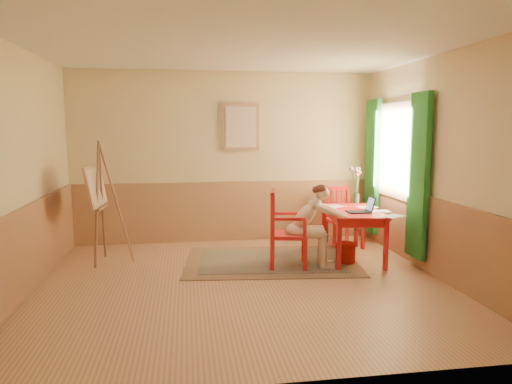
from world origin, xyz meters
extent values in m
cube|color=tan|center=(0.00, 0.00, -0.01)|extent=(5.00, 4.50, 0.02)
cube|color=white|center=(0.00, 0.00, 2.81)|extent=(5.00, 4.50, 0.02)
cube|color=#DDC287|center=(0.00, 2.26, 1.40)|extent=(5.00, 0.02, 2.80)
cube|color=#DDC287|center=(0.00, -2.26, 1.40)|extent=(5.00, 0.02, 2.80)
cube|color=#DDC287|center=(-2.51, 0.00, 1.40)|extent=(0.02, 4.50, 2.80)
cube|color=#DDC287|center=(2.51, 0.00, 1.40)|extent=(0.02, 4.50, 2.80)
cube|color=#AE7C56|center=(0.00, 2.23, 0.50)|extent=(5.00, 0.04, 1.00)
cube|color=#AE7C56|center=(-2.48, 0.00, 0.50)|extent=(0.04, 4.50, 1.00)
cube|color=#AE7C56|center=(2.48, 0.00, 0.50)|extent=(0.04, 4.50, 1.00)
cube|color=white|center=(2.47, 1.10, 1.55)|extent=(0.02, 1.00, 1.30)
cube|color=tan|center=(2.45, 1.10, 1.55)|extent=(0.03, 1.12, 1.42)
cube|color=#217E3A|center=(2.40, 0.32, 1.25)|extent=(0.08, 0.45, 2.20)
cube|color=#217E3A|center=(2.40, 1.88, 1.25)|extent=(0.08, 0.45, 2.20)
cube|color=tan|center=(0.25, 2.21, 1.90)|extent=(0.60, 0.04, 0.76)
cube|color=beige|center=(0.25, 2.19, 1.90)|extent=(0.50, 0.02, 0.66)
cube|color=#8C7251|center=(0.51, 0.88, 0.01)|extent=(2.55, 1.83, 0.01)
cube|color=black|center=(0.51, 0.88, 0.01)|extent=(2.11, 1.40, 0.01)
cube|color=red|center=(1.70, 0.83, 0.70)|extent=(0.85, 1.27, 0.04)
cube|color=red|center=(1.70, 0.83, 0.63)|extent=(0.74, 1.16, 0.10)
cube|color=red|center=(1.33, 0.32, 0.34)|extent=(0.06, 0.06, 0.68)
cube|color=red|center=(1.95, 0.25, 0.34)|extent=(0.06, 0.06, 0.68)
cube|color=red|center=(1.45, 1.42, 0.34)|extent=(0.06, 0.06, 0.68)
cube|color=red|center=(2.07, 1.35, 0.34)|extent=(0.06, 0.06, 0.68)
cube|color=red|center=(0.70, 0.58, 0.45)|extent=(0.57, 0.55, 0.05)
cube|color=red|center=(0.45, 0.43, 0.21)|extent=(0.06, 0.06, 0.43)
cube|color=red|center=(0.87, 0.34, 0.21)|extent=(0.06, 0.06, 0.43)
cube|color=red|center=(0.53, 0.83, 0.21)|extent=(0.06, 0.06, 0.43)
cube|color=red|center=(0.95, 0.74, 0.21)|extent=(0.06, 0.06, 0.43)
cube|color=red|center=(0.45, 0.43, 0.76)|extent=(0.06, 0.06, 0.58)
cube|color=red|center=(0.53, 0.83, 0.76)|extent=(0.06, 0.06, 0.58)
cube|color=red|center=(0.49, 0.63, 1.02)|extent=(0.15, 0.46, 0.06)
cube|color=red|center=(0.47, 0.52, 0.75)|extent=(0.04, 0.05, 0.47)
cube|color=red|center=(0.49, 0.63, 0.75)|extent=(0.04, 0.05, 0.47)
cube|color=red|center=(0.51, 0.73, 0.75)|extent=(0.04, 0.05, 0.47)
cube|color=red|center=(0.66, 0.38, 0.71)|extent=(0.43, 0.13, 0.04)
cube|color=red|center=(0.86, 0.34, 0.59)|extent=(0.05, 0.05, 0.23)
cube|color=red|center=(0.74, 0.79, 0.71)|extent=(0.43, 0.13, 0.04)
cube|color=red|center=(0.94, 0.74, 0.59)|extent=(0.05, 0.05, 0.23)
cube|color=red|center=(1.82, 1.68, 0.40)|extent=(0.43, 0.44, 0.04)
cube|color=red|center=(1.63, 1.86, 0.19)|extent=(0.05, 0.05, 0.38)
cube|color=red|center=(1.65, 1.48, 0.19)|extent=(0.05, 0.05, 0.38)
cube|color=red|center=(2.00, 1.88, 0.19)|extent=(0.05, 0.05, 0.38)
cube|color=red|center=(2.01, 1.50, 0.19)|extent=(0.05, 0.05, 0.38)
cube|color=red|center=(1.63, 1.86, 0.68)|extent=(0.05, 0.05, 0.51)
cube|color=red|center=(2.00, 1.88, 0.68)|extent=(0.05, 0.05, 0.51)
cube|color=red|center=(1.81, 1.87, 0.90)|extent=(0.41, 0.06, 0.06)
cube|color=red|center=(1.72, 1.87, 0.66)|extent=(0.04, 0.03, 0.42)
cube|color=red|center=(1.81, 1.87, 0.66)|extent=(0.04, 0.03, 0.42)
cube|color=red|center=(1.91, 1.87, 0.66)|extent=(0.04, 0.03, 0.42)
cube|color=red|center=(1.64, 1.67, 0.62)|extent=(0.05, 0.38, 0.03)
cube|color=red|center=(1.65, 1.49, 0.52)|extent=(0.04, 0.04, 0.20)
cube|color=red|center=(2.00, 1.69, 0.62)|extent=(0.05, 0.38, 0.03)
cube|color=red|center=(2.01, 1.51, 0.52)|extent=(0.04, 0.04, 0.20)
ellipsoid|color=beige|center=(0.79, 0.58, 0.50)|extent=(0.32, 0.37, 0.21)
cylinder|color=beige|center=(0.96, 0.47, 0.49)|extent=(0.42, 0.22, 0.14)
cylinder|color=beige|center=(0.99, 0.62, 0.49)|extent=(0.42, 0.22, 0.14)
cylinder|color=beige|center=(1.14, 0.43, 0.26)|extent=(0.12, 0.12, 0.46)
cylinder|color=beige|center=(1.17, 0.59, 0.26)|extent=(0.12, 0.12, 0.46)
cube|color=beige|center=(1.20, 0.42, 0.03)|extent=(0.20, 0.12, 0.07)
cube|color=beige|center=(1.23, 0.57, 0.03)|extent=(0.20, 0.12, 0.07)
ellipsoid|color=beige|center=(0.92, 0.56, 0.70)|extent=(0.48, 0.34, 0.48)
ellipsoid|color=beige|center=(1.05, 0.53, 0.88)|extent=(0.23, 0.30, 0.16)
sphere|color=beige|center=(1.14, 0.51, 1.02)|extent=(0.21, 0.21, 0.18)
ellipsoid|color=#552417|center=(1.12, 0.51, 1.08)|extent=(0.20, 0.21, 0.13)
sphere|color=#552417|center=(1.05, 0.53, 1.07)|extent=(0.11, 0.11, 0.09)
cylinder|color=beige|center=(1.11, 0.38, 0.83)|extent=(0.21, 0.14, 0.13)
cylinder|color=beige|center=(1.31, 0.36, 0.75)|extent=(0.27, 0.08, 0.15)
sphere|color=beige|center=(1.19, 0.36, 0.80)|extent=(0.09, 0.09, 0.08)
sphere|color=beige|center=(1.43, 0.36, 0.71)|extent=(0.08, 0.08, 0.07)
cylinder|color=beige|center=(1.16, 0.64, 0.83)|extent=(0.20, 0.10, 0.13)
cylinder|color=beige|center=(1.35, 0.58, 0.75)|extent=(0.27, 0.17, 0.15)
sphere|color=beige|center=(1.25, 0.63, 0.80)|extent=(0.09, 0.09, 0.08)
sphere|color=beige|center=(1.46, 0.53, 0.71)|extent=(0.08, 0.08, 0.07)
cube|color=#1E2338|center=(1.70, 0.64, 0.73)|extent=(0.31, 0.22, 0.02)
cube|color=#2D3342|center=(1.70, 0.64, 0.73)|extent=(0.27, 0.18, 0.00)
cube|color=#1E2338|center=(1.88, 0.65, 0.84)|extent=(0.07, 0.22, 0.21)
cube|color=#99BFF2|center=(1.87, 0.65, 0.83)|extent=(0.05, 0.18, 0.17)
cube|color=white|center=(2.06, 0.30, 0.72)|extent=(0.36, 0.32, 0.00)
cube|color=white|center=(1.99, 1.05, 0.72)|extent=(0.31, 0.24, 0.00)
cube|color=white|center=(1.53, 1.15, 0.72)|extent=(0.36, 0.34, 0.00)
cube|color=white|center=(2.02, 0.67, 0.72)|extent=(0.30, 0.22, 0.00)
cylinder|color=#3F724C|center=(1.97, 1.43, 0.80)|extent=(0.09, 0.09, 0.15)
cylinder|color=#3F7233|center=(1.94, 1.48, 1.05)|extent=(0.07, 0.12, 0.40)
sphere|color=#728CD8|center=(1.91, 1.54, 1.25)|extent=(0.06, 0.06, 0.06)
cylinder|color=#3F7233|center=(1.94, 1.39, 1.06)|extent=(0.06, 0.09, 0.42)
sphere|color=pink|center=(1.92, 1.35, 1.27)|extent=(0.04, 0.04, 0.04)
cylinder|color=#3F7233|center=(1.98, 1.44, 1.01)|extent=(0.03, 0.04, 0.31)
sphere|color=pink|center=(1.98, 1.46, 1.16)|extent=(0.05, 0.05, 0.05)
cylinder|color=#3F7233|center=(1.94, 1.37, 1.05)|extent=(0.07, 0.12, 0.39)
sphere|color=#728CD8|center=(1.91, 1.31, 1.24)|extent=(0.06, 0.06, 0.06)
cylinder|color=#3F7233|center=(2.00, 1.46, 1.02)|extent=(0.09, 0.09, 0.35)
sphere|color=pink|center=(2.04, 1.50, 1.20)|extent=(0.05, 0.05, 0.05)
cylinder|color=#3F7233|center=(1.99, 1.45, 1.03)|extent=(0.05, 0.05, 0.35)
sphere|color=pink|center=(2.01, 1.47, 1.21)|extent=(0.05, 0.05, 0.05)
cylinder|color=#3F7233|center=(2.00, 1.47, 1.05)|extent=(0.08, 0.10, 0.40)
sphere|color=#728CD8|center=(2.03, 1.52, 1.25)|extent=(0.05, 0.05, 0.05)
cylinder|color=#9F1512|center=(1.54, 0.66, 0.14)|extent=(0.29, 0.29, 0.29)
cylinder|color=brown|center=(-1.86, 1.08, 0.86)|extent=(0.11, 0.31, 1.72)
cylinder|color=brown|center=(-1.84, 1.35, 0.86)|extent=(0.06, 0.32, 1.72)
cylinder|color=brown|center=(-1.62, 1.20, 0.86)|extent=(0.45, 0.07, 1.72)
cylinder|color=brown|center=(-1.88, 1.22, 0.79)|extent=(0.06, 0.48, 0.03)
cube|color=brown|center=(-1.82, 1.21, 0.79)|extent=(0.09, 0.52, 0.03)
cube|color=tan|center=(-1.90, 1.22, 1.09)|extent=(0.19, 0.77, 0.57)
cube|color=beige|center=(-1.88, 1.22, 1.09)|extent=(0.15, 0.69, 0.49)
camera|label=1|loc=(-0.65, -5.39, 1.88)|focal=32.45mm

